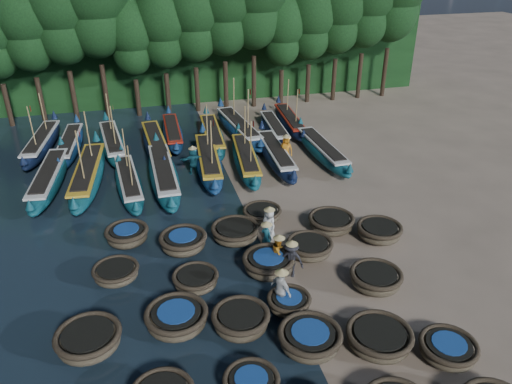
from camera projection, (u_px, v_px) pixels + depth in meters
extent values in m
plane|color=gray|center=(263.00, 248.00, 22.72)|extent=(120.00, 120.00, 0.00)
cube|color=black|center=(187.00, 38.00, 40.49)|extent=(40.00, 3.00, 10.00)
torus|color=#393022|center=(251.00, 380.00, 15.34)|extent=(1.82, 1.82, 0.18)
cylinder|color=black|center=(251.00, 379.00, 15.32)|extent=(1.37, 1.37, 0.05)
cylinder|color=navy|center=(251.00, 378.00, 15.31)|extent=(1.05, 1.05, 0.04)
ellipsoid|color=brown|center=(310.00, 341.00, 17.10)|extent=(2.08, 2.08, 0.71)
torus|color=#393022|center=(310.00, 334.00, 16.94)|extent=(2.24, 2.24, 0.21)
cylinder|color=black|center=(310.00, 333.00, 16.92)|extent=(1.70, 1.70, 0.06)
cylinder|color=navy|center=(310.00, 332.00, 16.90)|extent=(1.31, 1.31, 0.04)
ellipsoid|color=brown|center=(379.00, 340.00, 17.16)|extent=(2.68, 2.68, 0.68)
torus|color=#393022|center=(380.00, 333.00, 17.01)|extent=(2.33, 2.33, 0.21)
cylinder|color=black|center=(380.00, 332.00, 16.99)|extent=(1.78, 1.78, 0.06)
ellipsoid|color=brown|center=(448.00, 351.00, 16.76)|extent=(2.16, 2.16, 0.61)
torus|color=#393022|center=(449.00, 345.00, 16.62)|extent=(1.98, 1.98, 0.18)
cylinder|color=black|center=(449.00, 344.00, 16.60)|extent=(1.51, 1.51, 0.06)
cylinder|color=navy|center=(449.00, 343.00, 16.59)|extent=(1.16, 1.16, 0.04)
ellipsoid|color=brown|center=(89.00, 342.00, 17.05)|extent=(2.32, 2.32, 0.71)
torus|color=#393022|center=(88.00, 335.00, 16.89)|extent=(2.30, 2.30, 0.22)
cylinder|color=black|center=(87.00, 334.00, 16.87)|extent=(1.75, 1.75, 0.06)
ellipsoid|color=brown|center=(177.00, 320.00, 17.98)|extent=(2.57, 2.57, 0.72)
torus|color=#393022|center=(176.00, 313.00, 17.82)|extent=(2.33, 2.33, 0.22)
cylinder|color=black|center=(176.00, 312.00, 17.80)|extent=(1.77, 1.77, 0.07)
cylinder|color=navy|center=(176.00, 311.00, 17.78)|extent=(1.36, 1.36, 0.04)
ellipsoid|color=brown|center=(241.00, 322.00, 17.87)|extent=(2.36, 2.36, 0.74)
torus|color=#393022|center=(241.00, 315.00, 17.71)|extent=(2.13, 2.13, 0.23)
cylinder|color=black|center=(241.00, 314.00, 17.69)|extent=(1.60, 1.60, 0.07)
ellipsoid|color=brown|center=(289.00, 304.00, 18.87)|extent=(1.83, 1.83, 0.58)
torus|color=#393022|center=(289.00, 298.00, 18.74)|extent=(1.70, 1.70, 0.18)
cylinder|color=black|center=(289.00, 298.00, 18.73)|extent=(1.28, 1.28, 0.05)
cylinder|color=navy|center=(289.00, 297.00, 18.71)|extent=(0.99, 0.99, 0.04)
ellipsoid|color=brown|center=(376.00, 280.00, 20.06)|extent=(2.05, 2.05, 0.68)
torus|color=#393022|center=(376.00, 274.00, 19.91)|extent=(2.14, 2.14, 0.21)
cylinder|color=black|center=(377.00, 273.00, 19.89)|extent=(1.62, 1.62, 0.06)
ellipsoid|color=brown|center=(116.00, 274.00, 20.52)|extent=(2.34, 2.34, 0.57)
torus|color=#393022|center=(115.00, 269.00, 20.40)|extent=(1.93, 1.93, 0.17)
cylinder|color=black|center=(115.00, 268.00, 20.38)|extent=(1.47, 1.47, 0.05)
ellipsoid|color=brown|center=(196.00, 281.00, 20.07)|extent=(2.28, 2.28, 0.61)
torus|color=#393022|center=(195.00, 276.00, 19.94)|extent=(1.89, 1.89, 0.18)
cylinder|color=black|center=(195.00, 275.00, 19.92)|extent=(1.43, 1.43, 0.06)
ellipsoid|color=brown|center=(269.00, 265.00, 20.89)|extent=(2.62, 2.62, 0.76)
torus|color=#393022|center=(269.00, 258.00, 20.73)|extent=(2.24, 2.24, 0.23)
cylinder|color=black|center=(269.00, 258.00, 20.70)|extent=(1.68, 1.68, 0.07)
cylinder|color=navy|center=(269.00, 257.00, 20.68)|extent=(1.29, 1.29, 0.05)
ellipsoid|color=brown|center=(309.00, 249.00, 22.05)|extent=(2.45, 2.45, 0.66)
torus|color=#393022|center=(310.00, 243.00, 21.90)|extent=(2.08, 2.08, 0.20)
cylinder|color=black|center=(310.00, 242.00, 21.89)|extent=(1.58, 1.58, 0.06)
ellipsoid|color=brown|center=(379.00, 233.00, 23.20)|extent=(2.19, 2.19, 0.67)
torus|color=#393022|center=(380.00, 227.00, 23.06)|extent=(2.12, 2.12, 0.20)
cylinder|color=black|center=(380.00, 226.00, 23.04)|extent=(1.61, 1.61, 0.06)
ellipsoid|color=brown|center=(127.00, 237.00, 22.86)|extent=(1.99, 1.99, 0.72)
torus|color=#393022|center=(127.00, 231.00, 22.70)|extent=(2.00, 2.00, 0.22)
cylinder|color=black|center=(126.00, 230.00, 22.68)|extent=(1.50, 1.50, 0.07)
cylinder|color=navy|center=(126.00, 229.00, 22.66)|extent=(1.15, 1.15, 0.04)
ellipsoid|color=brown|center=(183.00, 244.00, 22.35)|extent=(2.60, 2.60, 0.75)
torus|color=#393022|center=(183.00, 237.00, 22.18)|extent=(2.16, 2.16, 0.23)
cylinder|color=black|center=(183.00, 236.00, 22.16)|extent=(1.62, 1.62, 0.07)
cylinder|color=navy|center=(183.00, 235.00, 22.14)|extent=(1.25, 1.25, 0.05)
ellipsoid|color=brown|center=(235.00, 234.00, 23.13)|extent=(2.16, 2.16, 0.68)
torus|color=#393022|center=(235.00, 228.00, 22.98)|extent=(2.26, 2.26, 0.21)
cylinder|color=black|center=(235.00, 227.00, 22.96)|extent=(1.73, 1.73, 0.06)
ellipsoid|color=brown|center=(262.00, 215.00, 24.76)|extent=(2.34, 2.34, 0.58)
torus|color=#393022|center=(262.00, 210.00, 24.63)|extent=(1.95, 1.95, 0.18)
cylinder|color=black|center=(262.00, 210.00, 24.61)|extent=(1.49, 1.49, 0.05)
ellipsoid|color=brown|center=(331.00, 224.00, 23.91)|extent=(2.41, 2.41, 0.67)
torus|color=#393022|center=(331.00, 218.00, 23.76)|extent=(2.23, 2.23, 0.20)
cylinder|color=black|center=(332.00, 218.00, 23.74)|extent=(1.70, 1.70, 0.06)
ellipsoid|color=#0F535A|center=(49.00, 179.00, 27.78)|extent=(2.31, 8.42, 1.04)
cone|color=#0F535A|center=(61.00, 141.00, 31.00)|extent=(0.46, 0.46, 0.62)
cone|color=#0F535A|center=(29.00, 204.00, 23.95)|extent=(0.46, 0.46, 0.52)
cube|color=silver|center=(48.00, 172.00, 27.58)|extent=(1.72, 6.52, 0.12)
cube|color=black|center=(47.00, 171.00, 27.54)|extent=(1.36, 5.66, 0.10)
ellipsoid|color=#0F535A|center=(88.00, 176.00, 28.09)|extent=(2.46, 9.05, 1.12)
cone|color=#0F535A|center=(96.00, 136.00, 31.55)|extent=(0.49, 0.49, 0.67)
cone|color=#0F535A|center=(73.00, 202.00, 23.97)|extent=(0.49, 0.49, 0.56)
cube|color=gold|center=(87.00, 168.00, 27.87)|extent=(1.84, 7.01, 0.13)
cube|color=black|center=(86.00, 167.00, 27.83)|extent=(1.45, 6.09, 0.11)
cylinder|color=#997F4C|center=(88.00, 137.00, 28.44)|extent=(0.08, 0.27, 3.13)
cylinder|color=#997F4C|center=(80.00, 158.00, 25.81)|extent=(0.08, 0.27, 3.13)
plane|color=red|center=(79.00, 134.00, 25.19)|extent=(0.00, 0.39, 0.39)
ellipsoid|color=#0F535A|center=(129.00, 183.00, 27.46)|extent=(1.91, 7.54, 0.93)
cone|color=#0F535A|center=(121.00, 149.00, 30.21)|extent=(0.41, 0.41, 0.56)
cone|color=#0F535A|center=(136.00, 205.00, 24.16)|extent=(0.41, 0.41, 0.47)
cube|color=silver|center=(128.00, 177.00, 27.28)|extent=(1.42, 5.84, 0.11)
cube|color=black|center=(128.00, 176.00, 27.24)|extent=(1.11, 5.07, 0.09)
cylinder|color=#997F4C|center=(125.00, 150.00, 27.72)|extent=(0.07, 0.22, 2.61)
cylinder|color=#997F4C|center=(130.00, 169.00, 25.62)|extent=(0.07, 0.22, 2.61)
plane|color=red|center=(130.00, 148.00, 25.13)|extent=(0.00, 0.33, 0.33)
ellipsoid|color=#0F535A|center=(164.00, 175.00, 28.14)|extent=(1.65, 8.73, 1.09)
cone|color=#0F535A|center=(156.00, 137.00, 31.44)|extent=(0.48, 0.48, 0.65)
cone|color=#0F535A|center=(171.00, 200.00, 24.21)|extent=(0.48, 0.48, 0.54)
cube|color=silver|center=(163.00, 168.00, 27.93)|extent=(1.21, 6.76, 0.13)
cube|color=black|center=(163.00, 167.00, 27.89)|extent=(0.90, 5.89, 0.11)
ellipsoid|color=navy|center=(208.00, 162.00, 29.84)|extent=(2.22, 8.56, 1.06)
cone|color=navy|center=(203.00, 127.00, 33.11)|extent=(0.47, 0.47, 0.63)
cone|color=navy|center=(215.00, 183.00, 25.95)|extent=(0.47, 0.47, 0.53)
cube|color=gold|center=(208.00, 155.00, 29.63)|extent=(1.65, 6.63, 0.13)
cube|color=black|center=(208.00, 154.00, 29.59)|extent=(1.29, 5.76, 0.11)
cylinder|color=#997F4C|center=(207.00, 128.00, 30.17)|extent=(0.07, 0.25, 2.96)
cylinder|color=#997F4C|center=(211.00, 145.00, 27.68)|extent=(0.07, 0.25, 2.96)
plane|color=red|center=(213.00, 123.00, 27.10)|extent=(0.00, 0.37, 0.37)
ellipsoid|color=#0F535A|center=(246.00, 160.00, 30.13)|extent=(2.32, 8.15, 1.00)
cone|color=#0F535A|center=(238.00, 127.00, 33.25)|extent=(0.44, 0.44, 0.60)
cone|color=#0F535A|center=(255.00, 179.00, 26.42)|extent=(0.44, 0.44, 0.50)
cube|color=gold|center=(246.00, 153.00, 29.93)|extent=(1.73, 6.31, 0.12)
cube|color=black|center=(246.00, 152.00, 29.90)|extent=(1.37, 5.48, 0.10)
cylinder|color=#997F4C|center=(245.00, 128.00, 30.45)|extent=(0.07, 0.24, 2.81)
cylinder|color=#997F4C|center=(251.00, 145.00, 28.07)|extent=(0.07, 0.24, 2.81)
plane|color=red|center=(253.00, 124.00, 27.52)|extent=(0.00, 0.35, 0.35)
ellipsoid|color=#0D1B33|center=(276.00, 155.00, 30.73)|extent=(1.75, 8.05, 1.00)
cone|color=#0D1B33|center=(262.00, 124.00, 33.79)|extent=(0.44, 0.44, 0.60)
cone|color=#0D1B33|center=(294.00, 173.00, 27.08)|extent=(0.44, 0.44, 0.50)
cube|color=silver|center=(276.00, 149.00, 30.53)|extent=(1.29, 6.23, 0.12)
cube|color=black|center=(276.00, 148.00, 30.49)|extent=(0.99, 5.42, 0.10)
ellipsoid|color=#0F535A|center=(322.00, 151.00, 31.36)|extent=(1.67, 8.00, 1.00)
cone|color=#0F535A|center=(301.00, 121.00, 34.35)|extent=(0.44, 0.44, 0.60)
cone|color=#0F535A|center=(350.00, 167.00, 27.79)|extent=(0.44, 0.44, 0.50)
cube|color=silver|center=(322.00, 145.00, 31.17)|extent=(1.23, 6.20, 0.12)
cube|color=black|center=(323.00, 144.00, 31.13)|extent=(0.93, 5.40, 0.10)
ellipsoid|color=#0D1B33|center=(42.00, 144.00, 32.37)|extent=(2.46, 8.22, 1.01)
cone|color=#0D1B33|center=(54.00, 114.00, 35.53)|extent=(0.45, 0.45, 0.61)
cone|color=#0D1B33|center=(23.00, 160.00, 28.63)|extent=(0.45, 0.45, 0.51)
cube|color=silver|center=(41.00, 138.00, 32.17)|extent=(1.84, 6.36, 0.12)
cube|color=black|center=(40.00, 137.00, 32.14)|extent=(1.47, 5.52, 0.10)
cylinder|color=#997F4C|center=(43.00, 114.00, 32.69)|extent=(0.07, 0.24, 2.83)
cylinder|color=#997F4C|center=(32.00, 128.00, 30.30)|extent=(0.07, 0.24, 2.83)
plane|color=red|center=(30.00, 109.00, 29.74)|extent=(0.00, 0.35, 0.35)
ellipsoid|color=navy|center=(70.00, 146.00, 32.15)|extent=(1.97, 7.72, 0.95)
cone|color=navy|center=(76.00, 118.00, 35.10)|extent=(0.42, 0.42, 0.57)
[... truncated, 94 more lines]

